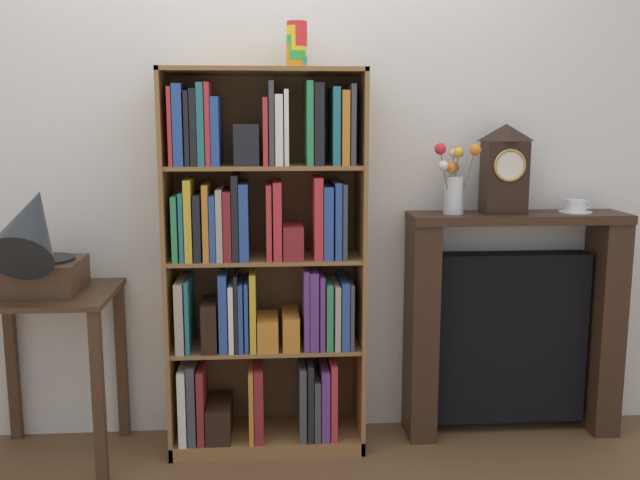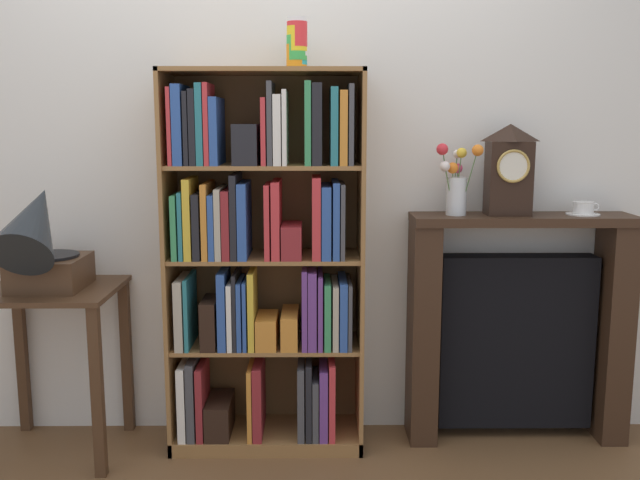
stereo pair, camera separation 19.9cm
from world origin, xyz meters
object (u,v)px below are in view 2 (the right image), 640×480
object	(u,v)px
bookshelf	(263,269)
mantel_clock	(509,170)
teacup_with_saucer	(583,209)
side_table_left	(54,330)
fireplace_mantel	(516,329)
flower_vase	(456,183)
cup_stack	(297,43)
gramophone	(40,240)

from	to	relation	value
bookshelf	mantel_clock	world-z (taller)	bookshelf
teacup_with_saucer	mantel_clock	bearing A→B (deg)	-179.58
teacup_with_saucer	side_table_left	bearing A→B (deg)	-176.78
bookshelf	fireplace_mantel	bearing A→B (deg)	3.50
flower_vase	mantel_clock	bearing A→B (deg)	0.05
cup_stack	side_table_left	bearing A→B (deg)	-174.74
cup_stack	mantel_clock	distance (m)	1.06
bookshelf	flower_vase	bearing A→B (deg)	3.23
flower_vase	teacup_with_saucer	distance (m)	0.57
gramophone	flower_vase	size ratio (longest dim) A/B	1.64
fireplace_mantel	mantel_clock	world-z (taller)	mantel_clock
cup_stack	side_table_left	world-z (taller)	cup_stack
bookshelf	teacup_with_saucer	bearing A→B (deg)	2.04
side_table_left	gramophone	bearing A→B (deg)	-90.00
cup_stack	teacup_with_saucer	size ratio (longest dim) A/B	1.44
bookshelf	side_table_left	xyz separation A→B (m)	(-0.90, -0.08, -0.25)
side_table_left	mantel_clock	size ratio (longest dim) A/B	1.88
mantel_clock	teacup_with_saucer	size ratio (longest dim) A/B	2.70
bookshelf	cup_stack	distance (m)	0.97
bookshelf	side_table_left	bearing A→B (deg)	-174.94
side_table_left	gramophone	size ratio (longest dim) A/B	1.44
bookshelf	mantel_clock	distance (m)	1.15
gramophone	fireplace_mantel	world-z (taller)	gramophone
mantel_clock	fireplace_mantel	bearing A→B (deg)	16.94
bookshelf	teacup_with_saucer	xyz separation A→B (m)	(1.40, 0.05, 0.26)
side_table_left	fireplace_mantel	bearing A→B (deg)	4.19
gramophone	flower_vase	bearing A→B (deg)	7.08
flower_vase	teacup_with_saucer	xyz separation A→B (m)	(0.56, 0.00, -0.11)
bookshelf	fireplace_mantel	size ratio (longest dim) A/B	1.60
gramophone	flower_vase	world-z (taller)	flower_vase
side_table_left	flower_vase	bearing A→B (deg)	4.18
teacup_with_saucer	fireplace_mantel	bearing A→B (deg)	175.71
fireplace_mantel	teacup_with_saucer	world-z (taller)	teacup_with_saucer
fireplace_mantel	flower_vase	bearing A→B (deg)	-175.74
fireplace_mantel	mantel_clock	xyz separation A→B (m)	(-0.07, -0.02, 0.72)
bookshelf	mantel_clock	xyz separation A→B (m)	(1.07, 0.05, 0.43)
teacup_with_saucer	cup_stack	bearing A→B (deg)	-178.49
bookshelf	gramophone	bearing A→B (deg)	-169.37
bookshelf	flower_vase	world-z (taller)	bookshelf
flower_vase	gramophone	bearing A→B (deg)	-172.92
gramophone	teacup_with_saucer	world-z (taller)	gramophone
cup_stack	teacup_with_saucer	world-z (taller)	cup_stack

